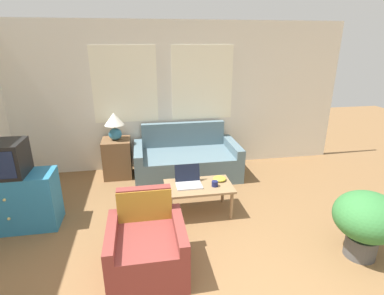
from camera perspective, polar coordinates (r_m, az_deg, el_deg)
name	(u,v)px	position (r m, az deg, el deg)	size (l,w,h in m)	color
wall_back	(169,97)	(5.45, -4.38, 9.50)	(6.43, 0.06, 2.60)	silver
couch	(186,161)	(5.30, -1.10, -2.50)	(1.79, 0.95, 0.87)	slate
armchair	(147,247)	(3.28, -8.58, -18.29)	(0.77, 0.76, 0.80)	brown
tv_dresser	(14,201)	(4.42, -30.79, -8.82)	(1.03, 0.46, 0.73)	teal
television	(4,159)	(4.20, -32.16, -1.85)	(0.47, 0.45, 0.42)	black
side_table	(117,158)	(5.38, -14.01, -1.95)	(0.47, 0.47, 0.67)	brown
table_lamp	(114,124)	(5.18, -14.58, 4.44)	(0.33, 0.33, 0.47)	teal
coffee_table	(199,189)	(4.10, 1.27, -7.84)	(0.91, 0.54, 0.42)	#8E704C
laptop	(188,181)	(4.08, -0.69, -6.33)	(0.34, 0.30, 0.25)	#B7B7BC
cup_navy	(215,184)	(4.05, 4.36, -6.89)	(0.08, 0.08, 0.07)	#191E4C
snack_bowl	(220,179)	(4.23, 5.28, -5.92)	(0.18, 0.18, 0.05)	gold
potted_plant	(367,219)	(3.78, 30.31, -11.72)	(0.69, 0.69, 0.76)	#4C4C4C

